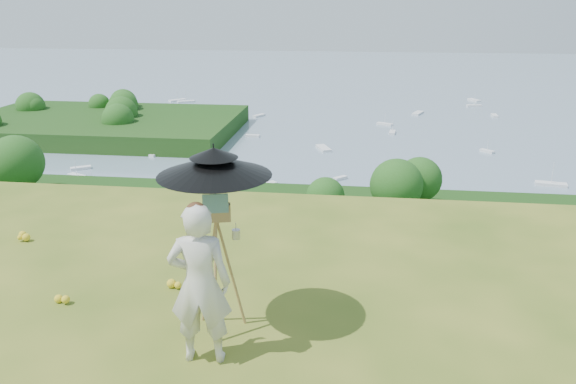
# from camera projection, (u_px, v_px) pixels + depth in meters

# --- Properties ---
(shoreline_tier) EXTENTS (170.00, 28.00, 8.00)m
(shoreline_tier) POSITION_uv_depth(u_px,v_px,m) (341.00, 272.00, 87.18)
(shoreline_tier) COLOR slate
(shoreline_tier) RESTS_ON bay_water
(bay_water) EXTENTS (700.00, 700.00, 0.00)m
(bay_water) POSITION_uv_depth(u_px,v_px,m) (355.00, 94.00, 241.54)
(bay_water) COLOR #7190A2
(bay_water) RESTS_ON ground
(peninsula) EXTENTS (90.00, 60.00, 12.00)m
(peninsula) POSITION_uv_depth(u_px,v_px,m) (102.00, 117.00, 169.02)
(peninsula) COLOR #113A0F
(peninsula) RESTS_ON bay_water
(slope_trees) EXTENTS (110.00, 50.00, 6.00)m
(slope_trees) POSITION_uv_depth(u_px,v_px,m) (330.00, 261.00, 42.86)
(slope_trees) COLOR #254C17
(slope_trees) RESTS_ON forest_slope
(harbor_town) EXTENTS (110.00, 22.00, 5.00)m
(harbor_town) POSITION_uv_depth(u_px,v_px,m) (342.00, 233.00, 85.09)
(harbor_town) COLOR silver
(harbor_town) RESTS_ON shoreline_tier
(moored_boats) EXTENTS (140.00, 140.00, 0.70)m
(moored_boats) POSITION_uv_depth(u_px,v_px,m) (310.00, 133.00, 168.71)
(moored_boats) COLOR white
(moored_boats) RESTS_ON bay_water
(painter) EXTENTS (0.72, 0.52, 1.85)m
(painter) POSITION_uv_depth(u_px,v_px,m) (200.00, 284.00, 6.00)
(painter) COLOR silver
(painter) RESTS_ON ground
(field_easel) EXTENTS (0.81, 0.81, 1.76)m
(field_easel) POSITION_uv_depth(u_px,v_px,m) (218.00, 263.00, 6.58)
(field_easel) COLOR #9F7C42
(field_easel) RESTS_ON ground
(sun_umbrella) EXTENTS (1.31, 1.31, 0.87)m
(sun_umbrella) POSITION_uv_depth(u_px,v_px,m) (215.00, 181.00, 6.28)
(sun_umbrella) COLOR black
(sun_umbrella) RESTS_ON field_easel
(painter_cap) EXTENTS (0.23, 0.27, 0.10)m
(painter_cap) POSITION_uv_depth(u_px,v_px,m) (196.00, 208.00, 5.72)
(painter_cap) COLOR #D57578
(painter_cap) RESTS_ON painter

